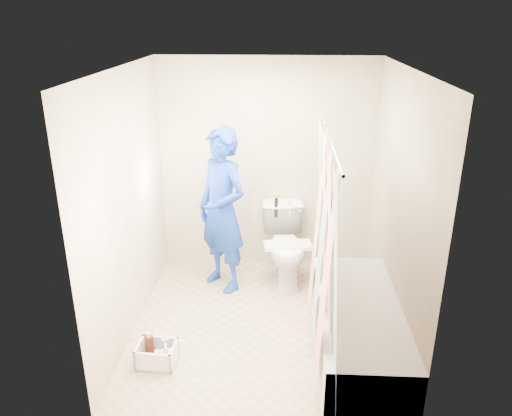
# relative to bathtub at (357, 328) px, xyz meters

# --- Properties ---
(floor) EXTENTS (2.60, 2.60, 0.00)m
(floor) POSITION_rel_bathtub_xyz_m (-0.85, 0.43, -0.27)
(floor) COLOR tan
(floor) RESTS_ON ground
(ceiling) EXTENTS (2.40, 2.60, 0.02)m
(ceiling) POSITION_rel_bathtub_xyz_m (-0.85, 0.43, 2.13)
(ceiling) COLOR white
(ceiling) RESTS_ON wall_back
(wall_back) EXTENTS (2.40, 0.02, 2.40)m
(wall_back) POSITION_rel_bathtub_xyz_m (-0.85, 1.73, 0.93)
(wall_back) COLOR beige
(wall_back) RESTS_ON ground
(wall_front) EXTENTS (2.40, 0.02, 2.40)m
(wall_front) POSITION_rel_bathtub_xyz_m (-0.85, -0.88, 0.93)
(wall_front) COLOR beige
(wall_front) RESTS_ON ground
(wall_left) EXTENTS (0.02, 2.60, 2.40)m
(wall_left) POSITION_rel_bathtub_xyz_m (-2.05, 0.43, 0.93)
(wall_left) COLOR beige
(wall_left) RESTS_ON ground
(wall_right) EXTENTS (0.02, 2.60, 2.40)m
(wall_right) POSITION_rel_bathtub_xyz_m (0.35, 0.43, 0.93)
(wall_right) COLOR beige
(wall_right) RESTS_ON ground
(bathtub) EXTENTS (0.70, 1.75, 0.50)m
(bathtub) POSITION_rel_bathtub_xyz_m (0.00, 0.00, 0.00)
(bathtub) COLOR silver
(bathtub) RESTS_ON ground
(curtain_rod) EXTENTS (0.02, 1.90, 0.02)m
(curtain_rod) POSITION_rel_bathtub_xyz_m (-0.33, 0.00, 1.68)
(curtain_rod) COLOR silver
(curtain_rod) RESTS_ON wall_back
(shower_curtain) EXTENTS (0.06, 1.75, 1.80)m
(shower_curtain) POSITION_rel_bathtub_xyz_m (-0.33, 0.00, 0.75)
(shower_curtain) COLOR white
(shower_curtain) RESTS_ON curtain_rod
(toilet) EXTENTS (0.56, 0.87, 0.83)m
(toilet) POSITION_rel_bathtub_xyz_m (-0.62, 1.30, 0.15)
(toilet) COLOR silver
(toilet) RESTS_ON ground
(tank_lid) EXTENTS (0.53, 0.29, 0.04)m
(tank_lid) POSITION_rel_bathtub_xyz_m (-0.60, 1.17, 0.22)
(tank_lid) COLOR white
(tank_lid) RESTS_ON toilet
(tank_internals) EXTENTS (0.20, 0.07, 0.27)m
(tank_internals) POSITION_rel_bathtub_xyz_m (-0.69, 1.51, 0.55)
(tank_internals) COLOR black
(tank_internals) RESTS_ON toilet
(plumber) EXTENTS (0.76, 0.75, 1.76)m
(plumber) POSITION_rel_bathtub_xyz_m (-1.29, 1.13, 0.61)
(plumber) COLOR #0F0E94
(plumber) RESTS_ON ground
(cleaning_caddy) EXTENTS (0.34, 0.28, 0.25)m
(cleaning_caddy) POSITION_rel_bathtub_xyz_m (-1.70, -0.22, -0.18)
(cleaning_caddy) COLOR silver
(cleaning_caddy) RESTS_ON ground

